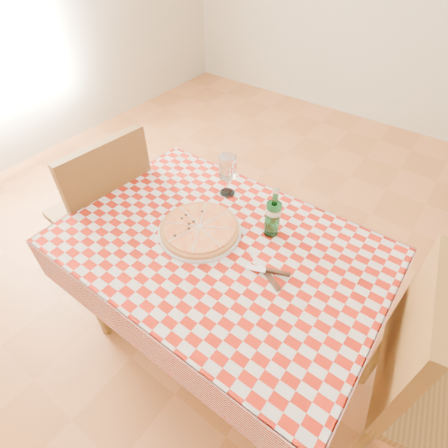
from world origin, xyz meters
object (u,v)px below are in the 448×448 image
at_px(water_bottle, 273,212).
at_px(chair_near, 426,376).
at_px(dining_table, 219,261).
at_px(wine_glass, 227,176).
at_px(chair_far, 107,207).
at_px(pizza_plate, 200,228).

bearing_deg(water_bottle, chair_near, -9.70).
bearing_deg(water_bottle, dining_table, -125.53).
distance_m(chair_near, wine_glass, 1.08).
relative_size(chair_near, water_bottle, 4.43).
xyz_separation_m(chair_near, chair_far, (-1.60, -0.07, -0.01)).
distance_m(dining_table, chair_far, 0.75).
bearing_deg(pizza_plate, dining_table, -5.60).
distance_m(chair_far, wine_glass, 0.71).
bearing_deg(chair_near, wine_glass, 158.02).
height_order(water_bottle, wine_glass, water_bottle).
xyz_separation_m(chair_near, pizza_plate, (-0.96, -0.05, 0.20)).
height_order(pizza_plate, water_bottle, water_bottle).
height_order(dining_table, wine_glass, wine_glass).
height_order(pizza_plate, wine_glass, wine_glass).
xyz_separation_m(dining_table, wine_glass, (-0.17, 0.29, 0.20)).
bearing_deg(chair_far, pizza_plate, -173.52).
bearing_deg(dining_table, pizza_plate, 174.40).
distance_m(chair_near, chair_far, 1.60).
relative_size(chair_far, pizza_plate, 2.87).
xyz_separation_m(dining_table, chair_near, (0.85, 0.06, -0.08)).
distance_m(pizza_plate, water_bottle, 0.31).
height_order(dining_table, water_bottle, water_bottle).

